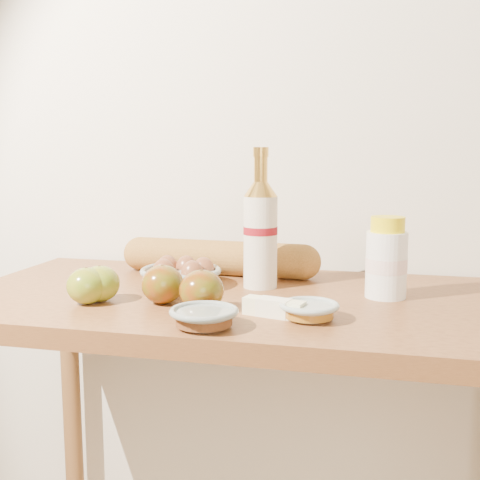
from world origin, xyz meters
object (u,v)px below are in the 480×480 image
Objects in this scene: egg_bowl at (181,274)px; baguette at (219,258)px; bourbon_bottle at (260,231)px; table at (243,352)px; cream_bottle at (386,260)px.

egg_bowl is 0.15m from baguette.
bourbon_bottle is at bearing -38.30° from baguette.
egg_bowl is 0.38× the size of baguette.
cream_bottle is (0.29, 0.05, 0.20)m from table.
bourbon_bottle is at bearing 76.96° from table.
baguette reaches higher than table.
bourbon_bottle is 0.20m from egg_bowl.
egg_bowl is (-0.15, 0.05, 0.15)m from table.
cream_bottle is at bearing 0.19° from egg_bowl.
baguette reaches higher than egg_bowl.
baguette is (-0.39, 0.14, -0.04)m from cream_bottle.
cream_bottle is at bearing -16.58° from baguette.
baguette is (0.05, 0.14, 0.02)m from egg_bowl.
table is 0.22m from egg_bowl.
cream_bottle is at bearing -24.84° from bourbon_bottle.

